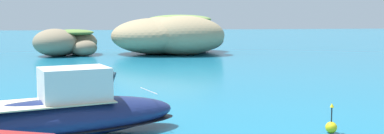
# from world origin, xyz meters

# --- Properties ---
(islet_large) EXTENTS (20.65, 20.13, 6.10)m
(islet_large) POSITION_xyz_m (4.77, 58.52, 2.78)
(islet_large) COLOR #756651
(islet_large) RESTS_ON ground
(islet_small) EXTENTS (10.52, 11.14, 4.02)m
(islet_small) POSITION_xyz_m (-11.22, 57.68, 1.91)
(islet_small) COLOR #756651
(islet_small) RESTS_ON ground
(motorboat_navy) EXTENTS (11.66, 6.42, 3.28)m
(motorboat_navy) POSITION_xyz_m (-7.12, 10.04, 1.10)
(motorboat_navy) COLOR navy
(motorboat_navy) RESTS_ON ground
(channel_buoy) EXTENTS (0.56, 0.56, 1.48)m
(channel_buoy) POSITION_xyz_m (5.56, 8.47, 0.34)
(channel_buoy) COLOR yellow
(channel_buoy) RESTS_ON ground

